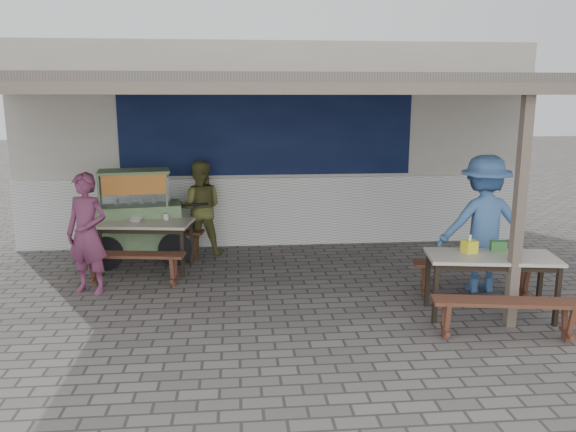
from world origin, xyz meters
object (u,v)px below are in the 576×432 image
Objects in this scene: bench_left_street at (134,261)px; bench_right_wall at (475,271)px; patron_wall_side at (200,208)px; bench_right_street at (507,310)px; table_right at (491,262)px; vendor_cart at (138,213)px; patron_street_side at (87,234)px; bench_left_wall at (160,238)px; condiment_bowl at (136,220)px; table_left at (147,227)px; condiment_jar at (166,216)px; patron_right_table at (483,224)px; tissue_box at (469,246)px; donation_box at (498,246)px.

bench_right_wall is (4.52, -0.88, 0.01)m from bench_left_street.
patron_wall_side is (-3.69, 2.40, 0.44)m from bench_right_wall.
patron_wall_side is (0.83, 1.52, 0.45)m from bench_left_street.
bench_left_street is 4.85m from bench_right_street.
table_right is 0.76m from bench_right_street.
vendor_cart is 1.11× the size of patron_street_side.
bench_left_wall is 7.08× the size of condiment_bowl.
table_left and table_right have the same top height.
condiment_jar is (0.37, 0.80, 0.46)m from bench_left_street.
vendor_cart is 0.97× the size of patron_right_table.
bench_left_street is at bearing -7.93° from patron_right_table.
condiment_bowl reaches higher than bench_right_wall.
bench_right_street is 10.87× the size of tissue_box.
tissue_box is (-0.33, -0.52, 0.48)m from bench_right_wall.
patron_street_side is (-5.05, 0.62, 0.47)m from bench_right_wall.
tissue_box is at bearing 56.58° from patron_right_table.
table_right is at bearing -19.42° from table_left.
vendor_cart reaches higher than bench_left_wall.
bench_right_street is at bearing -26.73° from table_left.
table_right is 7.67× the size of condiment_bowl.
donation_box reaches higher than bench_right_street.
patron_right_table reaches higher than bench_right_wall.
tissue_box is (4.73, -1.14, 0.02)m from patron_street_side.
table_left reaches higher than bench_left_wall.
bench_right_wall is 0.67m from donation_box.
bench_left_street is 4.80m from donation_box.
vendor_cart is 5.29m from donation_box.
vendor_cart reaches higher than table_right.
bench_left_street is 0.81× the size of vendor_cart.
donation_box is (4.49, -2.03, 0.14)m from table_left.
bench_right_wall is at bearing 14.00° from patron_street_side.
condiment_bowl is (-0.06, 0.70, 0.44)m from bench_left_street.
patron_street_side reaches higher than bench_left_street.
donation_box is (0.38, 0.05, -0.01)m from tissue_box.
table_right is at bearing 72.76° from patron_right_table.
table_left is 4.71m from bench_right_wall.
table_left is 0.90× the size of patron_wall_side.
patron_street_side is 10.95× the size of tissue_box.
tissue_box is (4.29, -2.52, 0.02)m from vendor_cart.
vendor_cart is (-4.62, 2.00, 0.46)m from bench_right_wall.
patron_right_table is 0.90m from tissue_box.
bench_right_street is at bearing -33.93° from condiment_bowl.
vendor_cart is 0.56m from condiment_jar.
donation_box is (0.28, 0.88, 0.47)m from bench_right_street.
patron_street_side is (-0.62, -0.93, 0.14)m from table_left.
bench_left_street and bench_right_street have the same top height.
condiment_bowl is at bearing 153.70° from tissue_box.
bench_left_street is at bearing 169.95° from table_right.
bench_right_street is 0.99× the size of patron_street_side.
table_left is 1.13m from patron_street_side.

